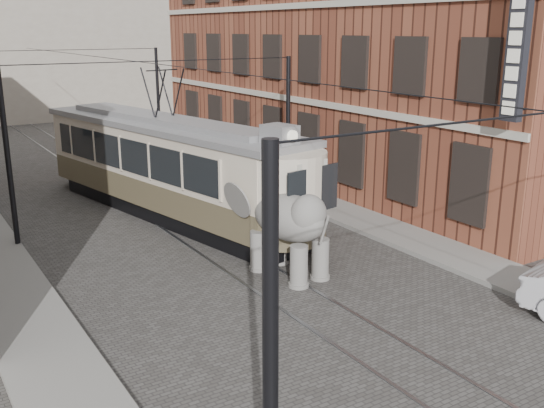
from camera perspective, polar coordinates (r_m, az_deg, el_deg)
ground at (r=18.91m, az=-1.74°, el=-6.14°), size 120.00×120.00×0.00m
tram_rails at (r=18.90m, az=-1.74°, el=-6.11°), size 1.54×80.00×0.02m
sidewalk_right at (r=22.32m, az=11.69°, el=-2.79°), size 2.00×60.00×0.15m
sidewalk_left at (r=16.85m, az=-21.49°, el=-9.86°), size 2.00×60.00×0.15m
brick_building at (r=31.27m, az=7.53°, el=13.70°), size 8.00×26.00×12.00m
catenary at (r=22.30m, az=-8.78°, el=5.11°), size 11.00×30.20×6.00m
tram at (r=24.24m, az=-9.73°, el=5.46°), size 5.62×14.48×5.63m
elephant at (r=18.21m, az=1.57°, el=-2.45°), size 3.20×4.81×2.72m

